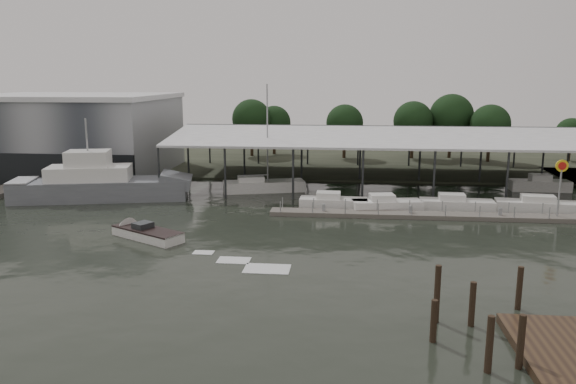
# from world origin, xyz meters

# --- Properties ---
(ground) EXTENTS (200.00, 200.00, 0.00)m
(ground) POSITION_xyz_m (0.00, 0.00, 0.00)
(ground) COLOR black
(ground) RESTS_ON ground
(land_strip_far) EXTENTS (140.00, 30.00, 0.30)m
(land_strip_far) POSITION_xyz_m (0.00, 42.00, 0.10)
(land_strip_far) COLOR #3E4332
(land_strip_far) RESTS_ON ground
(storage_warehouse) EXTENTS (24.50, 20.50, 10.50)m
(storage_warehouse) POSITION_xyz_m (-28.00, 29.94, 5.29)
(storage_warehouse) COLOR gray
(storage_warehouse) RESTS_ON ground
(covered_boat_shed) EXTENTS (58.24, 24.00, 6.96)m
(covered_boat_shed) POSITION_xyz_m (17.00, 28.00, 6.13)
(covered_boat_shed) COLOR white
(covered_boat_shed) RESTS_ON ground
(floating_dock) EXTENTS (28.00, 2.00, 1.40)m
(floating_dock) POSITION_xyz_m (15.00, 10.00, 0.20)
(floating_dock) COLOR #605C55
(floating_dock) RESTS_ON ground
(shell_fuel_sign) EXTENTS (1.10, 0.18, 5.55)m
(shell_fuel_sign) POSITION_xyz_m (27.00, 9.99, 3.93)
(shell_fuel_sign) COLOR gray
(shell_fuel_sign) RESTS_ON ground
(grey_trawler) EXTENTS (18.97, 8.47, 8.84)m
(grey_trawler) POSITION_xyz_m (-17.58, 14.52, 1.58)
(grey_trawler) COLOR slate
(grey_trawler) RESTS_ON ground
(white_sailboat) EXTENTS (9.44, 4.91, 12.18)m
(white_sailboat) POSITION_xyz_m (-1.34, 20.34, 0.65)
(white_sailboat) COLOR white
(white_sailboat) RESTS_ON ground
(speedboat_underway) EXTENTS (16.41, 10.41, 2.00)m
(speedboat_underway) POSITION_xyz_m (-8.26, 1.00, 0.39)
(speedboat_underway) COLOR white
(speedboat_underway) RESTS_ON ground
(moored_cruiser_0) EXTENTS (6.68, 2.37, 1.70)m
(moored_cruiser_0) POSITION_xyz_m (6.78, 12.71, 0.61)
(moored_cruiser_0) COLOR white
(moored_cruiser_0) RESTS_ON ground
(moored_cruiser_1) EXTENTS (6.92, 3.35, 1.70)m
(moored_cruiser_1) POSITION_xyz_m (11.94, 12.20, 0.61)
(moored_cruiser_1) COLOR white
(moored_cruiser_1) RESTS_ON ground
(moored_cruiser_2) EXTENTS (7.05, 2.52, 1.70)m
(moored_cruiser_2) POSITION_xyz_m (18.67, 13.10, 0.61)
(moored_cruiser_2) COLOR white
(moored_cruiser_2) RESTS_ON ground
(moored_cruiser_3) EXTENTS (8.80, 3.21, 1.70)m
(moored_cruiser_3) POSITION_xyz_m (26.72, 13.20, 0.61)
(moored_cruiser_3) COLOR white
(moored_cruiser_3) RESTS_ON ground
(mooring_pilings) EXTENTS (5.62, 7.50, 3.73)m
(mooring_pilings) POSITION_xyz_m (14.52, -14.58, 0.99)
(mooring_pilings) COLOR #332619
(mooring_pilings) RESTS_ON ground
(horizon_tree_line) EXTENTS (68.90, 11.04, 10.18)m
(horizon_tree_line) POSITION_xyz_m (23.56, 47.74, 6.01)
(horizon_tree_line) COLOR #2F2114
(horizon_tree_line) RESTS_ON ground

